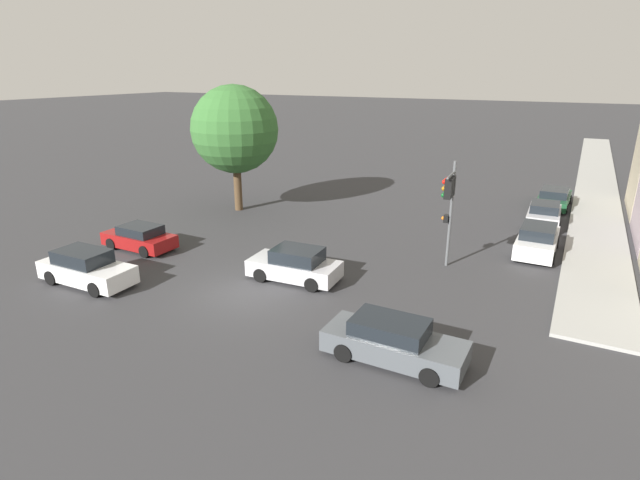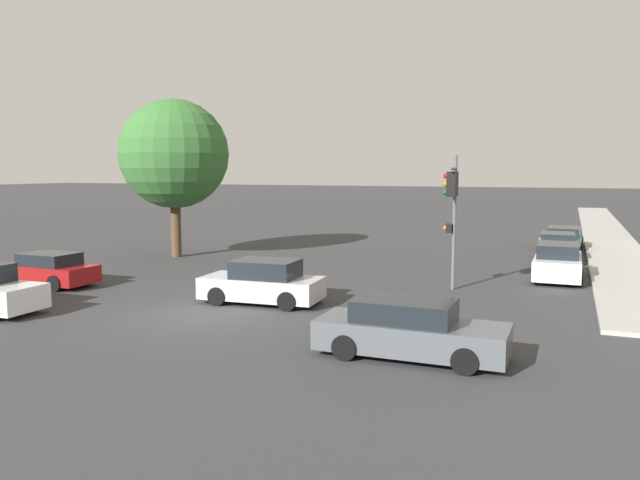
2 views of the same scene
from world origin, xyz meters
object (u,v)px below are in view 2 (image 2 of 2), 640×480
object	(u,v)px
parked_car_2	(564,239)
parked_car_1	(557,248)
crossing_car_3	(48,270)
crossing_car_1	(410,330)
crossing_car_2	(263,283)
traffic_signal	(452,195)
parked_car_0	(558,262)
street_tree	(174,154)

from	to	relation	value
parked_car_2	parked_car_1	bearing A→B (deg)	179.05
crossing_car_3	parked_car_2	world-z (taller)	crossing_car_3
crossing_car_1	crossing_car_2	bearing A→B (deg)	146.01
traffic_signal	parked_car_0	xyz separation A→B (m)	(3.67, 4.41, -2.89)
crossing_car_3	parked_car_1	distance (m)	23.38
traffic_signal	street_tree	bearing A→B (deg)	-18.34
parked_car_2	traffic_signal	bearing A→B (deg)	167.43
traffic_signal	crossing_car_2	size ratio (longest dim) A/B	1.22
street_tree	crossing_car_1	xyz separation A→B (m)	(15.53, -12.71, -4.65)
street_tree	traffic_signal	xyz separation A→B (m)	(14.98, -4.18, -1.72)
parked_car_0	parked_car_2	bearing A→B (deg)	-0.26
crossing_car_3	parked_car_2	xyz separation A→B (m)	(18.67, 19.50, -0.00)
street_tree	crossing_car_2	distance (m)	13.49
traffic_signal	parked_car_2	xyz separation A→B (m)	(3.79, 14.90, -2.98)
crossing_car_3	crossing_car_1	bearing A→B (deg)	166.77
parked_car_1	parked_car_2	size ratio (longest dim) A/B	0.85
street_tree	crossing_car_1	world-z (taller)	street_tree
parked_car_0	parked_car_1	distance (m)	5.38
crossing_car_2	parked_car_1	world-z (taller)	crossing_car_2
parked_car_0	parked_car_2	xyz separation A→B (m)	(0.12, 10.50, -0.09)
crossing_car_1	parked_car_0	bearing A→B (deg)	76.91
crossing_car_2	crossing_car_3	size ratio (longest dim) A/B	1.05
street_tree	crossing_car_3	distance (m)	9.96
parked_car_1	parked_car_2	distance (m)	5.12
crossing_car_3	parked_car_1	bearing A→B (deg)	-140.97
crossing_car_2	street_tree	bearing A→B (deg)	-45.55
parked_car_1	parked_car_2	bearing A→B (deg)	-4.23
crossing_car_3	parked_car_2	size ratio (longest dim) A/B	0.83
crossing_car_2	parked_car_2	size ratio (longest dim) A/B	0.88
parked_car_0	parked_car_2	size ratio (longest dim) A/B	0.93
crossing_car_2	crossing_car_3	xyz separation A→B (m)	(-9.30, -0.28, -0.07)
crossing_car_3	parked_car_2	distance (m)	27.00
crossing_car_1	street_tree	bearing A→B (deg)	141.19
crossing_car_2	crossing_car_3	bearing A→B (deg)	-1.70
traffic_signal	parked_car_0	world-z (taller)	traffic_signal
street_tree	traffic_signal	world-z (taller)	street_tree
parked_car_2	crossing_car_3	bearing A→B (deg)	137.96
parked_car_1	parked_car_2	world-z (taller)	parked_car_1
parked_car_0	parked_car_1	world-z (taller)	parked_car_0
street_tree	crossing_car_1	distance (m)	20.60
crossing_car_2	parked_car_0	bearing A→B (deg)	-140.11
street_tree	crossing_car_2	xyz separation A→B (m)	(9.40, -8.50, -4.63)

